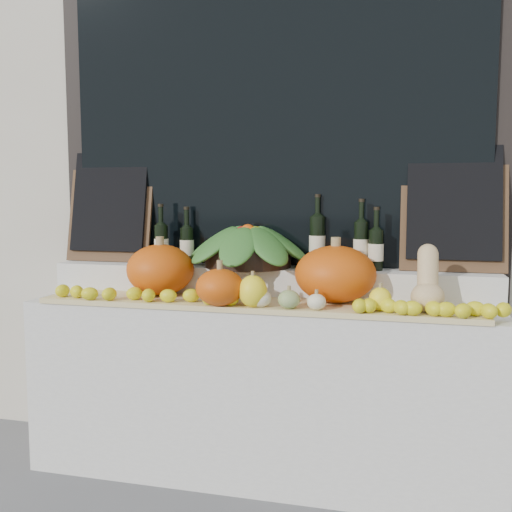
% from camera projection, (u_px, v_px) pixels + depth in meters
% --- Properties ---
extents(storefront_facade, '(7.00, 0.94, 4.50)m').
position_uv_depth(storefront_facade, '(288.00, 54.00, 3.39)').
color(storefront_facade, beige).
rests_on(storefront_facade, ground).
extents(display_sill, '(2.30, 0.55, 0.88)m').
position_uv_depth(display_sill, '(260.00, 388.00, 2.88)').
color(display_sill, silver).
rests_on(display_sill, ground).
extents(rear_tier, '(2.30, 0.25, 0.16)m').
position_uv_depth(rear_tier, '(266.00, 282.00, 2.97)').
color(rear_tier, silver).
rests_on(rear_tier, display_sill).
extents(straw_bedding, '(2.10, 0.32, 0.02)m').
position_uv_depth(straw_bedding, '(253.00, 305.00, 2.71)').
color(straw_bedding, tan).
rests_on(straw_bedding, display_sill).
extents(pumpkin_left, '(0.44, 0.44, 0.26)m').
position_uv_depth(pumpkin_left, '(160.00, 270.00, 2.89)').
color(pumpkin_left, '#D5530B').
rests_on(pumpkin_left, straw_bedding).
extents(pumpkin_right, '(0.45, 0.45, 0.27)m').
position_uv_depth(pumpkin_right, '(335.00, 274.00, 2.69)').
color(pumpkin_right, '#D5530B').
rests_on(pumpkin_right, straw_bedding).
extents(pumpkin_center, '(0.26, 0.26, 0.17)m').
position_uv_depth(pumpkin_center, '(220.00, 287.00, 2.61)').
color(pumpkin_center, '#D5530B').
rests_on(pumpkin_center, straw_bedding).
extents(butternut_squash, '(0.14, 0.21, 0.29)m').
position_uv_depth(butternut_squash, '(428.00, 283.00, 2.49)').
color(butternut_squash, tan).
rests_on(butternut_squash, straw_bedding).
extents(decorative_gourds, '(0.81, 0.17, 0.17)m').
position_uv_depth(decorative_gourds, '(279.00, 296.00, 2.57)').
color(decorative_gourds, '#33681F').
rests_on(decorative_gourds, straw_bedding).
extents(lemon_heap, '(2.20, 0.16, 0.06)m').
position_uv_depth(lemon_heap, '(248.00, 299.00, 2.60)').
color(lemon_heap, yellow).
rests_on(lemon_heap, straw_bedding).
extents(produce_bowl, '(0.68, 0.68, 0.23)m').
position_uv_depth(produce_bowl, '(248.00, 246.00, 2.96)').
color(produce_bowl, black).
rests_on(produce_bowl, rear_tier).
extents(wine_bottle_far_left, '(0.08, 0.08, 0.33)m').
position_uv_depth(wine_bottle_far_left, '(161.00, 244.00, 3.07)').
color(wine_bottle_far_left, black).
rests_on(wine_bottle_far_left, rear_tier).
extents(wine_bottle_near_left, '(0.08, 0.08, 0.31)m').
position_uv_depth(wine_bottle_near_left, '(187.00, 245.00, 3.09)').
color(wine_bottle_near_left, black).
rests_on(wine_bottle_near_left, rear_tier).
extents(wine_bottle_tall, '(0.08, 0.08, 0.38)m').
position_uv_depth(wine_bottle_tall, '(317.00, 241.00, 2.95)').
color(wine_bottle_tall, black).
rests_on(wine_bottle_tall, rear_tier).
extents(wine_bottle_near_right, '(0.08, 0.08, 0.35)m').
position_uv_depth(wine_bottle_near_right, '(361.00, 244.00, 2.86)').
color(wine_bottle_near_right, black).
rests_on(wine_bottle_near_right, rear_tier).
extents(wine_bottle_far_right, '(0.08, 0.08, 0.31)m').
position_uv_depth(wine_bottle_far_right, '(376.00, 249.00, 2.82)').
color(wine_bottle_far_right, black).
rests_on(wine_bottle_far_right, rear_tier).
extents(chalkboard_left, '(0.50, 0.15, 0.61)m').
position_uv_depth(chalkboard_left, '(110.00, 204.00, 3.21)').
color(chalkboard_left, '#4C331E').
rests_on(chalkboard_left, rear_tier).
extents(chalkboard_right, '(0.50, 0.15, 0.61)m').
position_uv_depth(chalkboard_right, '(454.00, 206.00, 2.77)').
color(chalkboard_right, '#4C331E').
rests_on(chalkboard_right, rear_tier).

